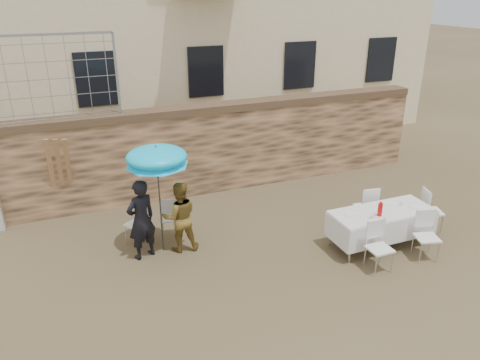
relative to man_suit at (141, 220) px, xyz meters
name	(u,v)px	position (x,y,z in m)	size (l,w,h in m)	color
ground	(267,310)	(1.55, -2.39, -0.81)	(80.00, 80.00, 0.00)	brown
stone_wall	(183,153)	(1.55, 2.61, 0.29)	(13.00, 0.50, 2.20)	#856142
chain_link_fence	(39,80)	(-1.45, 2.61, 2.29)	(3.20, 0.06, 1.80)	gray
man_suit	(141,220)	(0.00, 0.00, 0.00)	(0.59, 0.39, 1.62)	black
woman_dress	(180,217)	(0.75, 0.00, -0.08)	(0.71, 0.55, 1.45)	olive
umbrella	(157,160)	(0.40, 0.10, 1.12)	(1.19, 1.19, 2.05)	#3F3F44
couple_chair_left	(137,222)	(0.00, 0.55, -0.33)	(0.48, 0.48, 0.96)	white
couple_chair_right	(171,217)	(0.70, 0.55, -0.33)	(0.48, 0.48, 0.96)	white
banquet_table	(383,213)	(4.56, -1.34, -0.08)	(2.10, 0.85, 0.78)	silver
soda_bottle	(380,210)	(4.36, -1.49, 0.09)	(0.09, 0.09, 0.26)	red
table_chair_front_left	(380,248)	(3.96, -2.09, -0.33)	(0.48, 0.48, 0.96)	white
table_chair_front_right	(427,236)	(5.06, -2.09, -0.33)	(0.48, 0.48, 0.96)	white
table_chair_back	(365,206)	(4.76, -0.54, -0.33)	(0.48, 0.48, 0.96)	white
table_chair_side	(432,210)	(5.96, -1.24, -0.33)	(0.48, 0.48, 0.96)	white
wood_planks	(67,176)	(-1.19, 2.31, 0.19)	(0.70, 0.20, 2.00)	#A37749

